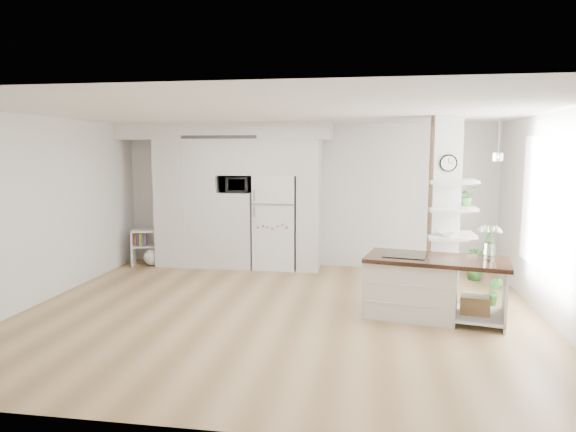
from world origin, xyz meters
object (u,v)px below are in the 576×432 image
(bookshelf, at_px, (149,250))
(floor_plant_a, at_px, (493,292))
(refrigerator, at_px, (276,222))
(kitchen_island, at_px, (420,285))

(bookshelf, xyz_separation_m, floor_plant_a, (5.92, -1.75, -0.08))
(bookshelf, bearing_deg, refrigerator, -9.49)
(refrigerator, xyz_separation_m, floor_plant_a, (3.47, -1.93, -0.66))
(kitchen_island, xyz_separation_m, bookshelf, (-4.86, 2.34, -0.13))
(bookshelf, bearing_deg, kitchen_island, -39.35)
(bookshelf, distance_m, floor_plant_a, 6.18)
(bookshelf, relative_size, floor_plant_a, 1.58)
(refrigerator, xyz_separation_m, kitchen_island, (2.41, -2.52, -0.45))
(floor_plant_a, bearing_deg, kitchen_island, -151.15)
(refrigerator, bearing_deg, floor_plant_a, -29.04)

